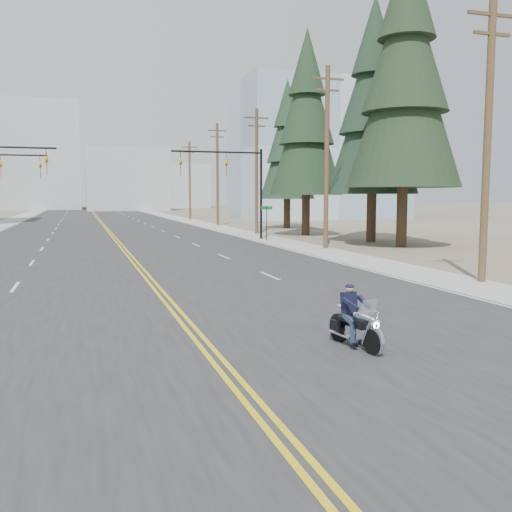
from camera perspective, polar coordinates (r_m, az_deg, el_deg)
The scene contains 21 objects.
ground_plane at distance 11.49m, azimuth -3.29°, elevation -11.20°, with size 400.00×400.00×0.00m, color #776D56.
road at distance 80.77m, azimuth -15.35°, elevation 3.43°, with size 20.00×200.00×0.01m, color #303033.
sidewalk_left at distance 81.22m, azimuth -23.50°, elevation 3.16°, with size 3.00×200.00×0.01m, color #A5A5A0.
sidewalk_right at distance 81.96m, azimuth -7.28°, elevation 3.63°, with size 3.00×200.00×0.01m, color #A5A5A0.
traffic_mast_right at distance 44.23m, azimuth -2.01°, elevation 8.04°, with size 7.10×0.26×7.00m.
street_sign at distance 42.85m, azimuth 1.07°, elevation 3.91°, with size 0.90×0.06×2.62m.
utility_pole_a at distance 24.13m, azimuth 22.15°, elevation 11.14°, with size 2.20×0.30×11.00m.
utility_pole_b at distance 36.99m, azimuth 7.08°, elevation 10.01°, with size 2.20×0.30×11.50m.
utility_pole_c at distance 51.01m, azimuth 0.06°, elevation 8.67°, with size 2.20×0.30×11.00m.
utility_pole_d at distance 65.48m, azimuth -3.88°, elevation 8.30°, with size 2.20×0.30×11.50m.
utility_pole_e at distance 82.10m, azimuth -6.64°, elevation 7.64°, with size 2.20×0.30×11.00m.
glass_building at distance 88.02m, azimuth 6.11°, elevation 10.32°, with size 24.00×16.00×20.00m, color #9EB5CC.
haze_bldg_b at distance 136.12m, azimuth -12.83°, elevation 7.42°, with size 18.00×14.00×14.00m, color #ADB2B7.
haze_bldg_c at distance 128.09m, azimuth 2.28°, elevation 8.56°, with size 16.00×12.00×18.00m, color #B7BCC6.
haze_bldg_d at distance 151.25m, azimuth -21.01°, elevation 9.30°, with size 20.00×15.00×26.00m, color #ADB2B7.
haze_bldg_e at distance 163.04m, azimuth -7.50°, elevation 6.92°, with size 14.00×14.00×12.00m, color #B7BCC6.
motorcyclist at distance 12.97m, azimuth 9.92°, elevation -6.03°, with size 0.78×1.82×1.42m, color black, non-canonical shape.
conifer_near at distance 39.89m, azimuth 14.74°, elevation 17.32°, with size 7.46×7.46×19.73m.
conifer_mid at distance 43.47m, azimuth 11.69°, elevation 14.85°, with size 6.63×6.63×17.68m.
conifer_tall at distance 49.74m, azimuth 5.09°, elevation 13.63°, with size 6.26×6.26×17.38m.
conifer_far at distance 60.22m, azimuth 3.15°, elevation 11.20°, with size 5.74×5.74×15.37m.
Camera 1 is at (-2.62, -10.66, 3.41)m, focal length 40.00 mm.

